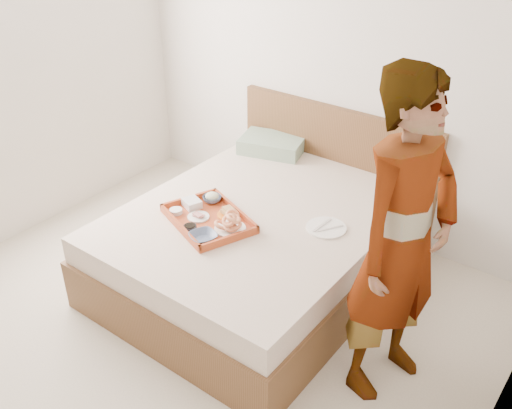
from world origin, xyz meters
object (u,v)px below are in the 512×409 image
object	(u,v)px
bed	(259,245)
person	(402,243)
dinner_plate	(326,228)
tray	(208,218)

from	to	relation	value
bed	person	size ratio (longest dim) A/B	1.12
person	dinner_plate	bearing A→B (deg)	72.84
dinner_plate	person	bearing A→B (deg)	-31.10
bed	person	bearing A→B (deg)	-15.03
bed	tray	size ratio (longest dim) A/B	3.52
tray	person	size ratio (longest dim) A/B	0.32
dinner_plate	person	size ratio (longest dim) A/B	0.14
bed	dinner_plate	bearing A→B (deg)	11.18
bed	dinner_plate	world-z (taller)	dinner_plate
bed	dinner_plate	xyz separation A→B (m)	(0.45, 0.09, 0.27)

